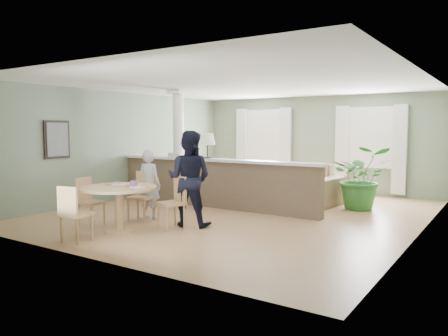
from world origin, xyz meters
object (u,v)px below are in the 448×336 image
Objects in this scene: chair_far_boy at (143,194)px; child_person at (150,184)px; sofa at (277,181)px; chair_far_man at (175,200)px; houseplant at (362,178)px; chair_side at (88,199)px; man_person at (189,178)px; chair_near at (73,211)px; dining_table at (120,196)px.

chair_far_boy is 0.23m from child_person.
child_person reaches higher than chair_far_boy.
chair_far_man is (-0.14, -3.81, 0.04)m from sofa.
chair_side is at bearing -130.19° from houseplant.
child_person is at bearing -19.37° from man_person.
chair_side is at bearing -57.85° from chair_near.
chair_near is at bearing 93.24° from child_person.
sofa is 1.84× the size of man_person.
houseplant reaches higher than chair_side.
houseplant is (2.13, -0.10, 0.23)m from sofa.
sofa is 5.53m from chair_near.
dining_table is at bearing -82.35° from chair_far_boy.
man_person is at bearing -83.55° from sofa.
chair_far_man is 1.79m from chair_near.
sofa is 2.35× the size of child_person.
dining_table is 0.74× the size of man_person.
child_person is (0.03, 0.16, 0.17)m from chair_far_boy.
chair_far_boy is 1.13m from man_person.
sofa is 2.48× the size of dining_table.
dining_table is at bearing -96.20° from chair_side.
sofa is 4.62m from dining_table.
sofa is at bearing 59.56° from chair_far_boy.
chair_far_boy is at bearing -33.09° from chair_side.
houseplant is 1.56× the size of chair_near.
dining_table is 1.15m from child_person.
chair_near is at bearing -144.08° from chair_side.
chair_far_man is at bearing -68.03° from chair_side.
chair_near is (-0.67, -1.66, -0.02)m from chair_far_man.
chair_far_man is at bearing -24.56° from chair_far_boy.
child_person is at bearing 65.38° from chair_far_boy.
chair_side is (-3.73, -4.42, -0.21)m from houseplant.
sofa is 3.46× the size of chair_far_man.
man_person reaches higher than chair_near.
child_person is (-0.93, 0.35, 0.17)m from chair_far_man.
sofa is 3.78m from chair_far_boy.
houseplant is at bearing 57.17° from dining_table.
chair_far_man is (0.60, 0.75, -0.11)m from dining_table.
child_person reaches higher than dining_table.
houseplant is 5.30m from dining_table.
man_person is at bearing -61.37° from chair_side.
houseplant is 4.63m from child_person.
chair_far_boy is 0.69× the size of child_person.
child_person is at bearing 179.97° from chair_far_man.
chair_far_man is at bearing 155.25° from child_person.
chair_far_boy is 1.04m from chair_side.
chair_side is at bearing -133.29° from chair_far_man.
chair_far_boy reaches higher than chair_far_man.
sofa is 3.63m from child_person.
dining_table is (-0.74, -4.55, 0.16)m from sofa.
chair_near is 0.65× the size of child_person.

